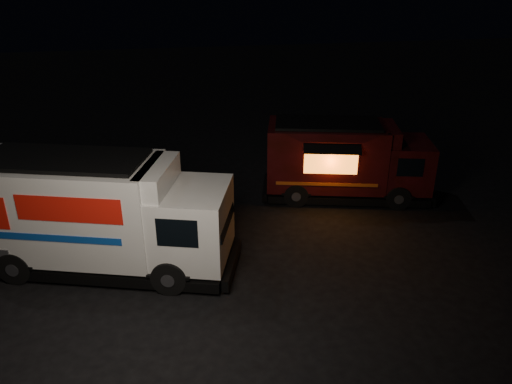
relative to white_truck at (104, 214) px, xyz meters
name	(u,v)px	position (x,y,z in m)	size (l,w,h in m)	color
ground	(188,271)	(2.04, -0.70, -1.55)	(80.00, 80.00, 0.00)	black
white_truck	(104,214)	(0.00, 0.00, 0.00)	(6.85, 2.34, 3.10)	silver
red_truck	(348,160)	(7.84, 3.03, -0.21)	(5.79, 2.13, 2.69)	#3E0B0F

